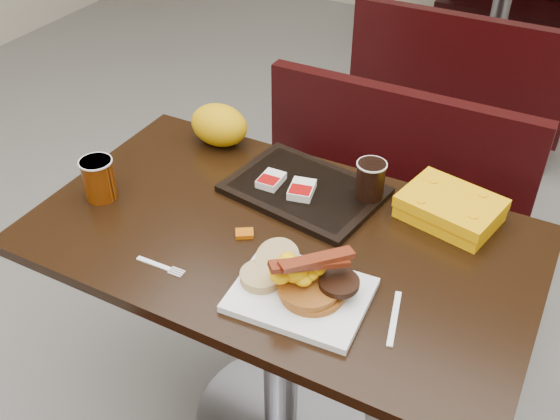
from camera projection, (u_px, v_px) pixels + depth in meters
The scene contains 21 objects.
table_near at pixel (281, 340), 1.76m from camera, with size 1.20×0.70×0.75m, color black, non-canonical shape.
bench_near_n at pixel (373, 208), 2.26m from camera, with size 1.00×0.46×0.72m, color black, non-canonical shape.
table_far at pixel (498, 24), 3.58m from camera, with size 1.20×0.70×0.75m, color black, non-canonical shape.
bench_far_s at pixel (464, 75), 3.10m from camera, with size 1.00×0.46×0.72m, color black, non-canonical shape.
platter at pixel (301, 295), 1.36m from camera, with size 0.28×0.22×0.02m, color white.
pancake_stack at pixel (312, 289), 1.34m from camera, with size 0.14×0.14×0.03m, color #9C5B1A.
sausage_patty at pixel (339, 283), 1.32m from camera, with size 0.09×0.09×0.01m, color black.
scrambled_eggs at pixel (295, 273), 1.32m from camera, with size 0.10×0.09×0.05m, color #FFA305.
bacon_strips at pixel (310, 262), 1.29m from camera, with size 0.17×0.07×0.01m, color #410D04, non-canonical shape.
muffin_bottom at pixel (261, 276), 1.37m from camera, with size 0.09×0.09×0.02m, color tan.
muffin_top at pixel (278, 259), 1.40m from camera, with size 0.10×0.10×0.02m, color tan.
coffee_cup_near at pixel (99, 179), 1.62m from camera, with size 0.08×0.08×0.11m, color #883304.
fork at pixel (154, 264), 1.44m from camera, with size 0.12×0.02×0.00m, color white, non-canonical shape.
knife at pixel (394, 318), 1.31m from camera, with size 0.16×0.01×0.00m, color white.
condiment_syrup at pixel (245, 233), 1.52m from camera, with size 0.04×0.03×0.01m, color #AD4C07.
tray at pixel (304, 190), 1.66m from camera, with size 0.38×0.27×0.02m, color black.
hashbrown_sleeve_left at pixel (271, 180), 1.66m from camera, with size 0.06×0.07×0.02m, color silver.
hashbrown_sleeve_right at pixel (302, 190), 1.63m from camera, with size 0.06×0.08×0.02m, color silver.
coffee_cup_far at pixel (370, 180), 1.59m from camera, with size 0.07×0.07×0.10m, color black.
clamshell at pixel (450, 208), 1.56m from camera, with size 0.23×0.17×0.06m, color #EC9F03.
paper_bag at pixel (219, 125), 1.82m from camera, with size 0.17×0.13×0.12m, color #CE8C06.
Camera 1 is at (0.55, -1.04, 1.73)m, focal length 41.09 mm.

